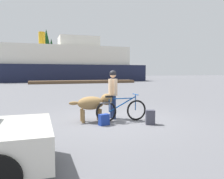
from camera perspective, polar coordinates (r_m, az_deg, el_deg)
name	(u,v)px	position (r m, az deg, el deg)	size (l,w,h in m)	color
ground_plane	(114,120)	(7.64, 0.40, -7.88)	(160.00, 160.00, 0.00)	slate
bicycle	(121,110)	(7.36, 2.40, -5.34)	(1.77, 0.44, 0.90)	black
person_cyclist	(113,90)	(7.73, 0.24, -0.04)	(0.32, 0.53, 1.70)	navy
dog	(94,103)	(7.37, -4.70, -3.49)	(1.46, 0.52, 0.91)	olive
backpack	(150,117)	(7.08, 9.83, -7.05)	(0.28, 0.20, 0.46)	#3F3F4C
handbag_pannier	(104,120)	(6.90, -2.09, -7.79)	(0.32, 0.18, 0.34)	navy
dock_pier	(84,82)	(32.50, -7.36, 1.99)	(15.12, 2.27, 0.40)	brown
ferry_boat	(63,65)	(40.47, -12.44, 6.31)	(28.48, 8.55, 8.45)	#191E38
pine_tree_center	(52,53)	(54.53, -15.34, 9.14)	(2.83, 2.83, 9.44)	#4C331E
pine_tree_far_right	(99,59)	(57.45, -3.30, 7.95)	(4.06, 4.06, 8.06)	#4C331E
pine_tree_mid_back	(47,48)	(59.11, -16.53, 10.19)	(4.02, 4.02, 12.41)	#4C331E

